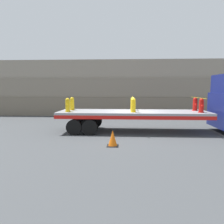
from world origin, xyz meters
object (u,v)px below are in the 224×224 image
at_px(fire_hydrant_red_near_2, 201,106).
at_px(fire_hydrant_red_far_2, 195,104).
at_px(fire_hydrant_yellow_near_0, 68,105).
at_px(flatbed_trailer, 122,115).
at_px(traffic_cone, 113,138).
at_px(fire_hydrant_yellow_near_1, 133,105).
at_px(fire_hydrant_yellow_far_1, 133,104).
at_px(fire_hydrant_yellow_far_0, 72,104).

distance_m(fire_hydrant_red_near_2, fire_hydrant_red_far_2, 1.07).
bearing_deg(fire_hydrant_yellow_near_0, flatbed_trailer, 9.78).
bearing_deg(fire_hydrant_red_far_2, traffic_cone, -140.67).
bearing_deg(flatbed_trailer, fire_hydrant_yellow_near_1, -39.90).
xyz_separation_m(fire_hydrant_yellow_near_1, fire_hydrant_yellow_far_1, (0.00, 1.07, 0.00)).
bearing_deg(fire_hydrant_red_near_2, fire_hydrant_yellow_near_1, 180.00).
height_order(fire_hydrant_yellow_far_0, fire_hydrant_yellow_near_1, same).
relative_size(fire_hydrant_red_far_2, traffic_cone, 1.11).
relative_size(flatbed_trailer, fire_hydrant_red_far_2, 10.99).
bearing_deg(fire_hydrant_yellow_far_1, traffic_cone, -104.53).
height_order(flatbed_trailer, fire_hydrant_red_near_2, fire_hydrant_red_near_2).
distance_m(fire_hydrant_red_near_2, traffic_cone, 5.67).
distance_m(fire_hydrant_yellow_near_1, fire_hydrant_red_near_2, 3.74).
relative_size(fire_hydrant_red_near_2, traffic_cone, 1.11).
bearing_deg(fire_hydrant_yellow_far_1, flatbed_trailer, -140.10).
relative_size(fire_hydrant_yellow_near_0, traffic_cone, 1.11).
distance_m(fire_hydrant_yellow_far_1, fire_hydrant_red_far_2, 3.74).
relative_size(flatbed_trailer, fire_hydrant_yellow_near_0, 10.99).
distance_m(fire_hydrant_yellow_far_0, fire_hydrant_red_near_2, 7.56).
bearing_deg(traffic_cone, fire_hydrant_red_far_2, 39.33).
bearing_deg(fire_hydrant_red_far_2, fire_hydrant_yellow_near_1, -164.05).
bearing_deg(flatbed_trailer, fire_hydrant_yellow_far_0, 170.22).
xyz_separation_m(fire_hydrant_red_near_2, traffic_cone, (-4.75, -2.82, -1.25)).
bearing_deg(traffic_cone, fire_hydrant_yellow_far_1, 75.47).
bearing_deg(fire_hydrant_yellow_near_0, fire_hydrant_red_far_2, 8.13).
distance_m(flatbed_trailer, fire_hydrant_red_near_2, 4.46).
distance_m(fire_hydrant_yellow_far_0, traffic_cone, 4.92).
distance_m(fire_hydrant_yellow_near_0, fire_hydrant_yellow_far_1, 3.89).
height_order(fire_hydrant_red_near_2, traffic_cone, fire_hydrant_red_near_2).
bearing_deg(fire_hydrant_yellow_far_0, fire_hydrant_yellow_near_0, -90.00).
bearing_deg(fire_hydrant_yellow_near_0, fire_hydrant_red_near_2, 0.00).
relative_size(fire_hydrant_yellow_far_1, fire_hydrant_red_near_2, 1.00).
xyz_separation_m(fire_hydrant_yellow_near_0, traffic_cone, (2.73, -2.82, -1.25)).
relative_size(flatbed_trailer, fire_hydrant_yellow_far_1, 10.99).
xyz_separation_m(fire_hydrant_yellow_far_0, traffic_cone, (2.73, -3.89, -1.25)).
height_order(fire_hydrant_yellow_near_0, fire_hydrant_yellow_far_0, same).
height_order(fire_hydrant_yellow_near_1, fire_hydrant_yellow_far_1, same).
relative_size(fire_hydrant_yellow_far_0, traffic_cone, 1.11).
distance_m(flatbed_trailer, fire_hydrant_yellow_far_0, 3.21).
xyz_separation_m(fire_hydrant_yellow_near_0, fire_hydrant_yellow_near_1, (3.74, 0.00, 0.00)).
height_order(fire_hydrant_yellow_far_0, traffic_cone, fire_hydrant_yellow_far_0).
height_order(fire_hydrant_yellow_far_1, fire_hydrant_red_near_2, same).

